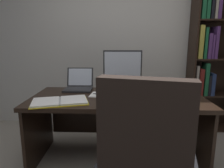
{
  "coord_description": "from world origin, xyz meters",
  "views": [
    {
      "loc": [
        -0.12,
        -1.21,
        1.27
      ],
      "look_at": [
        -0.18,
        0.76,
        0.86
      ],
      "focal_mm": 32.54,
      "sensor_mm": 36.0,
      "label": 1
    }
  ],
  "objects_px": {
    "bookshelf": "(211,59)",
    "open_binder": "(60,101)",
    "pen": "(100,94)",
    "keyboard": "(123,100)",
    "reading_stand_with_book": "(162,84)",
    "coffee_mug": "(184,92)",
    "computer_mouse": "(155,100)",
    "desk": "(117,111)",
    "monitor": "(122,71)",
    "laptop": "(79,85)",
    "notepad": "(98,95)"
  },
  "relations": [
    {
      "from": "laptop",
      "to": "reading_stand_with_book",
      "type": "relative_size",
      "value": 0.99
    },
    {
      "from": "laptop",
      "to": "reading_stand_with_book",
      "type": "distance_m",
      "value": 0.98
    },
    {
      "from": "bookshelf",
      "to": "pen",
      "type": "distance_m",
      "value": 1.73
    },
    {
      "from": "open_binder",
      "to": "coffee_mug",
      "type": "height_order",
      "value": "coffee_mug"
    },
    {
      "from": "bookshelf",
      "to": "computer_mouse",
      "type": "height_order",
      "value": "bookshelf"
    },
    {
      "from": "desk",
      "to": "notepad",
      "type": "relative_size",
      "value": 8.4
    },
    {
      "from": "computer_mouse",
      "to": "notepad",
      "type": "bearing_deg",
      "value": 158.17
    },
    {
      "from": "monitor",
      "to": "coffee_mug",
      "type": "height_order",
      "value": "monitor"
    },
    {
      "from": "desk",
      "to": "pen",
      "type": "bearing_deg",
      "value": -169.87
    },
    {
      "from": "keyboard",
      "to": "open_binder",
      "type": "distance_m",
      "value": 0.59
    },
    {
      "from": "bookshelf",
      "to": "monitor",
      "type": "height_order",
      "value": "bookshelf"
    },
    {
      "from": "pen",
      "to": "computer_mouse",
      "type": "bearing_deg",
      "value": -22.56
    },
    {
      "from": "reading_stand_with_book",
      "to": "coffee_mug",
      "type": "distance_m",
      "value": 0.39
    },
    {
      "from": "desk",
      "to": "keyboard",
      "type": "height_order",
      "value": "keyboard"
    },
    {
      "from": "laptop",
      "to": "keyboard",
      "type": "bearing_deg",
      "value": -42.52
    },
    {
      "from": "reading_stand_with_book",
      "to": "open_binder",
      "type": "relative_size",
      "value": 0.55
    },
    {
      "from": "desk",
      "to": "computer_mouse",
      "type": "xyz_separation_m",
      "value": [
        0.35,
        -0.26,
        0.21
      ]
    },
    {
      "from": "bookshelf",
      "to": "open_binder",
      "type": "xyz_separation_m",
      "value": [
        -1.84,
        -1.1,
        -0.31
      ]
    },
    {
      "from": "desk",
      "to": "laptop",
      "type": "bearing_deg",
      "value": 155.32
    },
    {
      "from": "monitor",
      "to": "notepad",
      "type": "distance_m",
      "value": 0.42
    },
    {
      "from": "desk",
      "to": "monitor",
      "type": "distance_m",
      "value": 0.47
    },
    {
      "from": "keyboard",
      "to": "pen",
      "type": "xyz_separation_m",
      "value": [
        -0.24,
        0.23,
        0.0
      ]
    },
    {
      "from": "laptop",
      "to": "pen",
      "type": "height_order",
      "value": "laptop"
    },
    {
      "from": "coffee_mug",
      "to": "laptop",
      "type": "bearing_deg",
      "value": 164.83
    },
    {
      "from": "desk",
      "to": "keyboard",
      "type": "bearing_deg",
      "value": -78.11
    },
    {
      "from": "keyboard",
      "to": "notepad",
      "type": "bearing_deg",
      "value": 139.4
    },
    {
      "from": "desk",
      "to": "reading_stand_with_book",
      "type": "distance_m",
      "value": 0.63
    },
    {
      "from": "monitor",
      "to": "desk",
      "type": "bearing_deg",
      "value": -105.02
    },
    {
      "from": "bookshelf",
      "to": "notepad",
      "type": "bearing_deg",
      "value": -151.4
    },
    {
      "from": "computer_mouse",
      "to": "open_binder",
      "type": "height_order",
      "value": "computer_mouse"
    },
    {
      "from": "monitor",
      "to": "coffee_mug",
      "type": "xyz_separation_m",
      "value": [
        0.62,
        -0.3,
        -0.18
      ]
    },
    {
      "from": "monitor",
      "to": "reading_stand_with_book",
      "type": "xyz_separation_m",
      "value": [
        0.47,
        0.06,
        -0.17
      ]
    },
    {
      "from": "reading_stand_with_book",
      "to": "notepad",
      "type": "distance_m",
      "value": 0.79
    },
    {
      "from": "bookshelf",
      "to": "computer_mouse",
      "type": "distance_m",
      "value": 1.45
    },
    {
      "from": "keyboard",
      "to": "coffee_mug",
      "type": "bearing_deg",
      "value": 14.62
    },
    {
      "from": "desk",
      "to": "open_binder",
      "type": "xyz_separation_m",
      "value": [
        -0.53,
        -0.31,
        0.2
      ]
    },
    {
      "from": "open_binder",
      "to": "coffee_mug",
      "type": "xyz_separation_m",
      "value": [
        1.21,
        0.21,
        0.04
      ]
    },
    {
      "from": "laptop",
      "to": "coffee_mug",
      "type": "xyz_separation_m",
      "value": [
        1.13,
        -0.31,
        0.0
      ]
    },
    {
      "from": "desk",
      "to": "monitor",
      "type": "height_order",
      "value": "monitor"
    },
    {
      "from": "monitor",
      "to": "pen",
      "type": "bearing_deg",
      "value": -135.72
    },
    {
      "from": "keyboard",
      "to": "computer_mouse",
      "type": "relative_size",
      "value": 4.04
    },
    {
      "from": "desk",
      "to": "open_binder",
      "type": "height_order",
      "value": "open_binder"
    },
    {
      "from": "computer_mouse",
      "to": "reading_stand_with_book",
      "type": "height_order",
      "value": "reading_stand_with_book"
    },
    {
      "from": "laptop",
      "to": "notepad",
      "type": "bearing_deg",
      "value": -44.43
    },
    {
      "from": "keyboard",
      "to": "coffee_mug",
      "type": "xyz_separation_m",
      "value": [
        0.62,
        0.16,
        0.04
      ]
    },
    {
      "from": "notepad",
      "to": "pen",
      "type": "relative_size",
      "value": 1.5
    },
    {
      "from": "reading_stand_with_book",
      "to": "pen",
      "type": "bearing_deg",
      "value": -157.64
    },
    {
      "from": "desk",
      "to": "pen",
      "type": "height_order",
      "value": "pen"
    },
    {
      "from": "desk",
      "to": "reading_stand_with_book",
      "type": "height_order",
      "value": "reading_stand_with_book"
    },
    {
      "from": "monitor",
      "to": "pen",
      "type": "height_order",
      "value": "monitor"
    }
  ]
}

